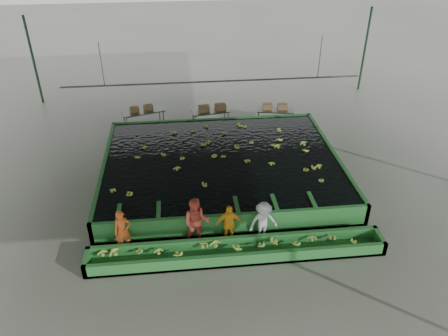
{
  "coord_description": "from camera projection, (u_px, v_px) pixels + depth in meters",
  "views": [
    {
      "loc": [
        -1.64,
        -14.43,
        10.28
      ],
      "look_at": [
        0.0,
        0.5,
        1.0
      ],
      "focal_mm": 35.0,
      "sensor_mm": 36.0,
      "label": 1
    }
  ],
  "objects": [
    {
      "name": "worker_b",
      "position": [
        196.0,
        223.0,
        14.78
      ],
      "size": [
        0.96,
        0.78,
        1.87
      ],
      "primitive_type": "imported",
      "rotation": [
        0.0,
        0.0,
        -0.08
      ],
      "color": "#D8513D",
      "rests_on": "ground"
    },
    {
      "name": "flotation_tank",
      "position": [
        221.0,
        167.0,
        18.79
      ],
      "size": [
        10.0,
        8.0,
        0.9
      ],
      "primitive_type": null,
      "color": "#256A2B",
      "rests_on": "ground"
    },
    {
      "name": "rail_hanger_left",
      "position": [
        102.0,
        64.0,
        19.42
      ],
      "size": [
        0.04,
        0.04,
        2.0
      ],
      "primitive_type": "cylinder",
      "color": "#59605B",
      "rests_on": "shed_roof"
    },
    {
      "name": "tank_water",
      "position": [
        221.0,
        159.0,
        18.58
      ],
      "size": [
        9.7,
        7.7,
        0.0
      ],
      "primitive_type": "cube",
      "color": "black",
      "rests_on": "flotation_tank"
    },
    {
      "name": "cableway_rail",
      "position": [
        214.0,
        82.0,
        20.41
      ],
      "size": [
        0.08,
        0.08,
        14.0
      ],
      "primitive_type": "cylinder",
      "color": "#59605B",
      "rests_on": "shed_roof"
    },
    {
      "name": "box_stack_left",
      "position": [
        142.0,
        111.0,
        22.51
      ],
      "size": [
        1.22,
        0.63,
        0.25
      ],
      "primitive_type": null,
      "rotation": [
        0.0,
        0.0,
        0.27
      ],
      "color": "brown",
      "rests_on": "packing_table_left"
    },
    {
      "name": "packing_table_left",
      "position": [
        144.0,
        119.0,
        22.76
      ],
      "size": [
        2.28,
        1.45,
        0.97
      ],
      "primitive_type": null,
      "rotation": [
        0.0,
        0.0,
        0.3
      ],
      "color": "#59605B",
      "rests_on": "ground"
    },
    {
      "name": "packing_table_right",
      "position": [
        275.0,
        117.0,
        23.1
      ],
      "size": [
        2.03,
        1.14,
        0.87
      ],
      "primitive_type": null,
      "rotation": [
        0.0,
        0.0,
        -0.21
      ],
      "color": "#59605B",
      "rests_on": "ground"
    },
    {
      "name": "box_stack_mid",
      "position": [
        212.0,
        111.0,
        22.75
      ],
      "size": [
        1.47,
        0.58,
        0.31
      ],
      "primitive_type": null,
      "rotation": [
        0.0,
        0.0,
        0.13
      ],
      "color": "brown",
      "rests_on": "packing_table_mid"
    },
    {
      "name": "shed_roof",
      "position": [
        226.0,
        78.0,
        15.13
      ],
      "size": [
        20.0,
        22.0,
        0.04
      ],
      "primitive_type": "cube",
      "color": "gray",
      "rests_on": "shed_posts"
    },
    {
      "name": "sorting_trough",
      "position": [
        237.0,
        251.0,
        14.58
      ],
      "size": [
        10.0,
        1.0,
        0.5
      ],
      "primitive_type": null,
      "color": "#256A2B",
      "rests_on": "ground"
    },
    {
      "name": "packing_table_mid",
      "position": [
        211.0,
        118.0,
        22.96
      ],
      "size": [
        2.02,
        1.06,
        0.87
      ],
      "primitive_type": null,
      "rotation": [
        0.0,
        0.0,
        0.16
      ],
      "color": "#59605B",
      "rests_on": "ground"
    },
    {
      "name": "rail_hanger_right",
      "position": [
        320.0,
        57.0,
        20.35
      ],
      "size": [
        0.04,
        0.04,
        2.0
      ],
      "primitive_type": "cylinder",
      "color": "#59605B",
      "rests_on": "shed_roof"
    },
    {
      "name": "trough_bananas",
      "position": [
        237.0,
        248.0,
        14.5
      ],
      "size": [
        9.35,
        0.62,
        0.12
      ],
      "primitive_type": null,
      "color": "#92B640",
      "rests_on": "sorting_trough"
    },
    {
      "name": "box_stack_right",
      "position": [
        275.0,
        109.0,
        22.94
      ],
      "size": [
        1.32,
        0.51,
        0.28
      ],
      "primitive_type": null,
      "rotation": [
        0.0,
        0.0,
        -0.12
      ],
      "color": "brown",
      "rests_on": "packing_table_right"
    },
    {
      "name": "ground",
      "position": [
        225.0,
        195.0,
        17.76
      ],
      "size": [
        80.0,
        80.0,
        0.0
      ],
      "primitive_type": "plane",
      "color": "#65675A",
      "rests_on": "ground"
    },
    {
      "name": "worker_d",
      "position": [
        263.0,
        222.0,
        15.07
      ],
      "size": [
        1.09,
        0.73,
        1.56
      ],
      "primitive_type": "imported",
      "rotation": [
        0.0,
        0.0,
        0.16
      ],
      "color": "silver",
      "rests_on": "ground"
    },
    {
      "name": "floating_bananas",
      "position": [
        220.0,
        150.0,
        19.25
      ],
      "size": [
        8.52,
        5.81,
        0.12
      ],
      "primitive_type": null,
      "color": "#92B640",
      "rests_on": "tank_water"
    },
    {
      "name": "shed_posts",
      "position": [
        225.0,
        141.0,
        16.44
      ],
      "size": [
        20.0,
        22.0,
        5.0
      ],
      "primitive_type": null,
      "color": "#1B3F27",
      "rests_on": "ground"
    },
    {
      "name": "worker_a",
      "position": [
        123.0,
        231.0,
        14.62
      ],
      "size": [
        0.67,
        0.54,
        1.58
      ],
      "primitive_type": "imported",
      "rotation": [
        0.0,
        0.0,
        0.32
      ],
      "color": "orange",
      "rests_on": "ground"
    },
    {
      "name": "worker_c",
      "position": [
        229.0,
        224.0,
        14.96
      ],
      "size": [
        0.92,
        0.41,
        1.54
      ],
      "primitive_type": "imported",
      "rotation": [
        0.0,
        0.0,
        0.04
      ],
      "color": "yellow",
      "rests_on": "ground"
    }
  ]
}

